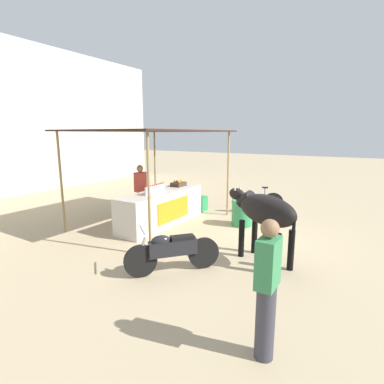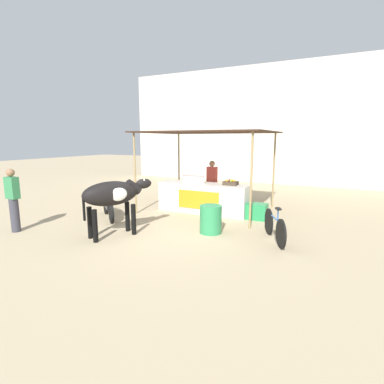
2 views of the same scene
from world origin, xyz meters
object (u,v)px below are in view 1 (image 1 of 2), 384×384
object	(u,v)px
stall_counter	(162,208)
cooler_box	(198,204)
fruit_crate	(179,184)
water_barrel	(242,213)
cow	(264,212)
passerby_on_street	(267,289)
vendor_behind_counter	(141,192)
motorcycle_parked	(172,250)
bicycle_leaning	(258,202)

from	to	relation	value
stall_counter	cooler_box	size ratio (longest dim) A/B	5.00
fruit_crate	cooler_box	xyz separation A→B (m)	(0.90, -0.14, -0.80)
water_barrel	cow	bearing A→B (deg)	-147.69
cooler_box	passerby_on_street	world-z (taller)	passerby_on_street
stall_counter	water_barrel	xyz separation A→B (m)	(1.09, -1.96, -0.12)
vendor_behind_counter	passerby_on_street	distance (m)	6.00
cow	motorcycle_parked	size ratio (longest dim) A/B	1.25
stall_counter	fruit_crate	xyz separation A→B (m)	(0.91, 0.05, 0.56)
vendor_behind_counter	motorcycle_parked	distance (m)	3.59
stall_counter	motorcycle_parked	xyz separation A→B (m)	(-2.30, -1.99, -0.05)
bicycle_leaning	water_barrel	bearing A→B (deg)	-175.91
cooler_box	bicycle_leaning	xyz separation A→B (m)	(0.87, -1.75, 0.11)
vendor_behind_counter	cooler_box	size ratio (longest dim) A/B	2.75
water_barrel	cooler_box	bearing A→B (deg)	68.98
cow	water_barrel	bearing A→B (deg)	32.31
passerby_on_street	bicycle_leaning	bearing A→B (deg)	20.37
water_barrel	motorcycle_parked	xyz separation A→B (m)	(-3.39, -0.03, 0.07)
vendor_behind_counter	water_barrel	size ratio (longest dim) A/B	2.29
water_barrel	stall_counter	bearing A→B (deg)	119.16
motorcycle_parked	passerby_on_street	world-z (taller)	passerby_on_street
passerby_on_street	stall_counter	bearing A→B (deg)	49.83
vendor_behind_counter	cow	xyz separation A→B (m)	(-0.92, -4.00, 0.18)
vendor_behind_counter	cooler_box	bearing A→B (deg)	-24.90
stall_counter	cow	world-z (taller)	cow
cooler_box	motorcycle_parked	bearing A→B (deg)	-155.26
fruit_crate	motorcycle_parked	world-z (taller)	fruit_crate
fruit_crate	passerby_on_street	world-z (taller)	passerby_on_street
bicycle_leaning	passerby_on_street	bearing A→B (deg)	-159.63
fruit_crate	cooler_box	bearing A→B (deg)	-9.10
cooler_box	cow	distance (m)	4.26
cooler_box	cow	bearing A→B (deg)	-131.14
water_barrel	fruit_crate	bearing A→B (deg)	95.29
fruit_crate	passerby_on_street	xyz separation A→B (m)	(-4.40, -4.19, -0.19)
vendor_behind_counter	passerby_on_street	bearing A→B (deg)	-125.36
stall_counter	fruit_crate	size ratio (longest dim) A/B	6.82
stall_counter	passerby_on_street	world-z (taller)	passerby_on_street
vendor_behind_counter	water_barrel	world-z (taller)	vendor_behind_counter
passerby_on_street	water_barrel	bearing A→B (deg)	25.42
cooler_box	bicycle_leaning	distance (m)	1.96
cow	motorcycle_parked	world-z (taller)	cow
cooler_box	passerby_on_street	distance (m)	6.69
bicycle_leaning	passerby_on_street	xyz separation A→B (m)	(-6.18, -2.29, 0.50)
cow	bicycle_leaning	world-z (taller)	cow
passerby_on_street	motorcycle_parked	bearing A→B (deg)	60.92
fruit_crate	water_barrel	size ratio (longest dim) A/B	0.61
vendor_behind_counter	motorcycle_parked	world-z (taller)	vendor_behind_counter
passerby_on_street	fruit_crate	bearing A→B (deg)	43.56
vendor_behind_counter	bicycle_leaning	xyz separation A→B (m)	(2.71, -2.60, -0.50)
stall_counter	bicycle_leaning	size ratio (longest dim) A/B	2.01
water_barrel	passerby_on_street	distance (m)	5.10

